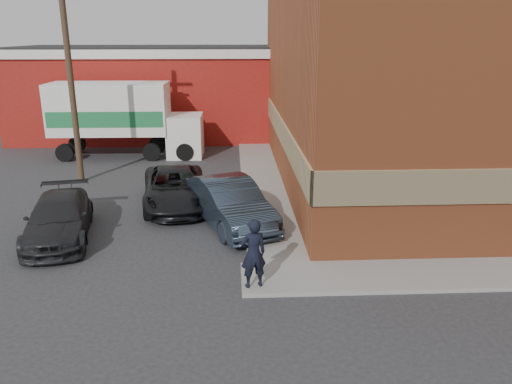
# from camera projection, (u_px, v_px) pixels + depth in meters

# --- Properties ---
(ground) EXTENTS (90.00, 90.00, 0.00)m
(ground) POSITION_uv_depth(u_px,v_px,m) (258.00, 266.00, 14.25)
(ground) COLOR #28282B
(ground) RESTS_ON ground
(brick_building) EXTENTS (14.25, 18.25, 9.36)m
(brick_building) POSITION_uv_depth(u_px,v_px,m) (441.00, 73.00, 21.79)
(brick_building) COLOR #A64F2B
(brick_building) RESTS_ON ground
(sidewalk_west) EXTENTS (1.80, 18.00, 0.12)m
(sidewalk_west) POSITION_uv_depth(u_px,v_px,m) (261.00, 177.00, 22.83)
(sidewalk_west) COLOR gray
(sidewalk_west) RESTS_ON ground
(warehouse) EXTENTS (16.30, 8.30, 5.60)m
(warehouse) POSITION_uv_depth(u_px,v_px,m) (149.00, 91.00, 32.16)
(warehouse) COLOR maroon
(warehouse) RESTS_ON ground
(utility_pole) EXTENTS (2.00, 0.26, 9.00)m
(utility_pole) POSITION_uv_depth(u_px,v_px,m) (70.00, 73.00, 21.04)
(utility_pole) COLOR #453422
(utility_pole) RESTS_ON ground
(man) EXTENTS (0.76, 0.60, 1.84)m
(man) POSITION_uv_depth(u_px,v_px,m) (253.00, 253.00, 12.60)
(man) COLOR black
(man) RESTS_ON sidewalk_south
(sedan) EXTENTS (3.40, 5.18, 1.61)m
(sedan) POSITION_uv_depth(u_px,v_px,m) (230.00, 203.00, 17.05)
(sedan) COLOR #293544
(sedan) RESTS_ON ground
(suv_a) EXTENTS (3.01, 5.36, 1.42)m
(suv_a) POSITION_uv_depth(u_px,v_px,m) (175.00, 188.00, 19.09)
(suv_a) COLOR black
(suv_a) RESTS_ON ground
(suv_b) EXTENTS (2.73, 4.93, 1.35)m
(suv_b) POSITION_uv_depth(u_px,v_px,m) (59.00, 218.00, 16.01)
(suv_b) COLOR #242426
(suv_b) RESTS_ON ground
(box_truck) EXTENTS (7.96, 2.55, 3.91)m
(box_truck) POSITION_uv_depth(u_px,v_px,m) (125.00, 115.00, 26.32)
(box_truck) COLOR white
(box_truck) RESTS_ON ground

